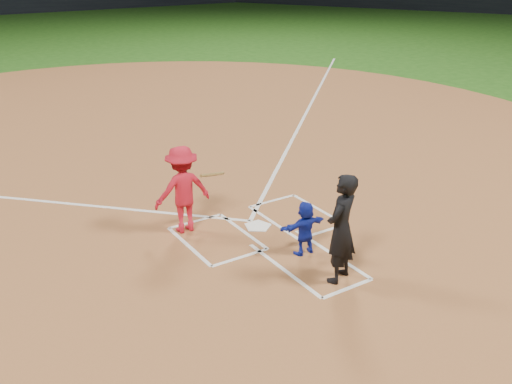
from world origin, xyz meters
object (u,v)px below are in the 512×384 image
umpire (341,229)px  home_plate (258,226)px  catcher (305,228)px  batter_at_plate (183,189)px

umpire → home_plate: bearing=-112.1°
umpire → catcher: bearing=-117.2°
batter_at_plate → umpire: bearing=-65.9°
home_plate → umpire: 2.65m
home_plate → catcher: size_ratio=0.57×
batter_at_plate → catcher: bearing=-54.8°
umpire → batter_at_plate: (-1.41, 3.15, -0.08)m
home_plate → umpire: umpire is taller
home_plate → batter_at_plate: (-1.34, 0.68, 0.89)m
umpire → batter_at_plate: size_ratio=1.09×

